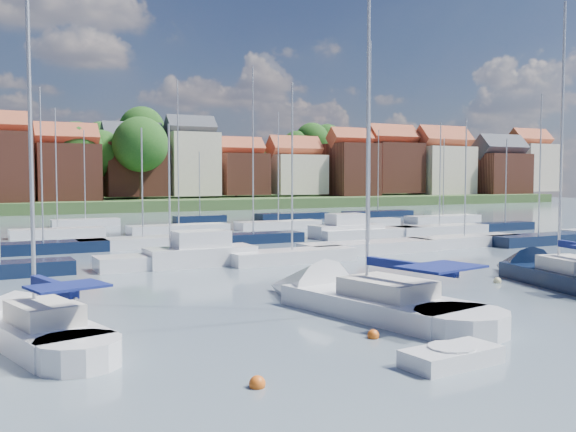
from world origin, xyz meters
TOP-DOWN VIEW (x-y plane):
  - ground at (0.00, 40.00)m, footprint 260.00×260.00m
  - sailboat_left at (-17.03, 4.74)m, footprint 4.94×10.30m
  - sailboat_centre at (-4.11, 4.44)m, footprint 6.06×13.74m
  - sailboat_navy at (9.39, 5.26)m, footprint 5.61×12.02m
  - tender at (-5.94, -4.37)m, footprint 3.25×1.72m
  - buoy_b at (-12.03, -3.54)m, footprint 0.46×0.46m
  - buoy_c at (-6.16, -0.57)m, footprint 0.42×0.42m
  - buoy_e at (6.61, 6.16)m, footprint 0.43×0.43m
  - marina_field at (1.91, 35.15)m, footprint 79.62×41.41m
  - far_shore_town at (2.23, 132.67)m, footprint 212.46×90.00m

SIDE VIEW (x-z plane):
  - ground at x=0.00m, z-range 0.00..0.00m
  - buoy_b at x=-12.03m, z-range -0.23..0.23m
  - buoy_c at x=-6.16m, z-range -0.21..0.21m
  - buoy_e at x=6.61m, z-range -0.21..0.21m
  - tender at x=-5.94m, z-range -0.08..0.60m
  - sailboat_centre at x=-4.11m, z-range -8.65..9.34m
  - sailboat_navy at x=9.39m, z-range -7.70..8.41m
  - sailboat_left at x=-17.03m, z-range -6.45..7.17m
  - marina_field at x=1.91m, z-range -7.53..8.40m
  - far_shore_town at x=2.23m, z-range -6.53..15.74m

